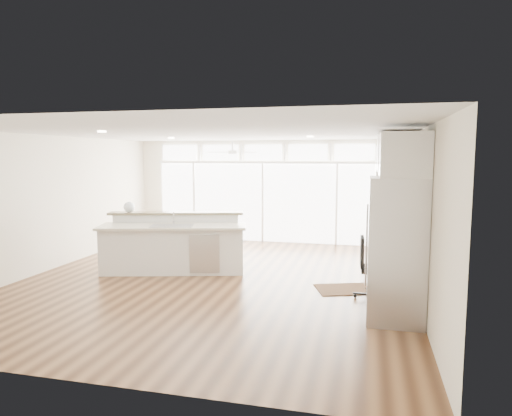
# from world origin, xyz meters

# --- Properties ---
(floor) EXTENTS (7.00, 8.00, 0.02)m
(floor) POSITION_xyz_m (0.00, 0.00, -0.01)
(floor) COLOR #432714
(floor) RESTS_ON ground
(ceiling) EXTENTS (7.00, 8.00, 0.02)m
(ceiling) POSITION_xyz_m (0.00, 0.00, 2.70)
(ceiling) COLOR silver
(ceiling) RESTS_ON wall_back
(wall_back) EXTENTS (7.00, 0.04, 2.70)m
(wall_back) POSITION_xyz_m (0.00, 4.00, 1.35)
(wall_back) COLOR white
(wall_back) RESTS_ON floor
(wall_front) EXTENTS (7.00, 0.04, 2.70)m
(wall_front) POSITION_xyz_m (0.00, -4.00, 1.35)
(wall_front) COLOR white
(wall_front) RESTS_ON floor
(wall_left) EXTENTS (0.04, 8.00, 2.70)m
(wall_left) POSITION_xyz_m (-3.50, 0.00, 1.35)
(wall_left) COLOR white
(wall_left) RESTS_ON floor
(wall_right) EXTENTS (0.04, 8.00, 2.70)m
(wall_right) POSITION_xyz_m (3.50, 0.00, 1.35)
(wall_right) COLOR white
(wall_right) RESTS_ON floor
(glass_wall) EXTENTS (5.80, 0.06, 2.08)m
(glass_wall) POSITION_xyz_m (0.00, 3.94, 1.05)
(glass_wall) COLOR white
(glass_wall) RESTS_ON wall_back
(transom_row) EXTENTS (5.90, 0.06, 0.40)m
(transom_row) POSITION_xyz_m (0.00, 3.94, 2.38)
(transom_row) COLOR white
(transom_row) RESTS_ON wall_back
(desk_window) EXTENTS (0.04, 0.85, 0.85)m
(desk_window) POSITION_xyz_m (3.46, 0.30, 1.55)
(desk_window) COLOR white
(desk_window) RESTS_ON wall_right
(ceiling_fan) EXTENTS (1.16, 1.16, 0.32)m
(ceiling_fan) POSITION_xyz_m (-0.50, 2.80, 2.48)
(ceiling_fan) COLOR white
(ceiling_fan) RESTS_ON ceiling
(recessed_lights) EXTENTS (3.40, 3.00, 0.02)m
(recessed_lights) POSITION_xyz_m (0.00, 0.20, 2.68)
(recessed_lights) COLOR white
(recessed_lights) RESTS_ON ceiling
(oven_cabinet) EXTENTS (0.64, 1.20, 2.50)m
(oven_cabinet) POSITION_xyz_m (3.17, 1.80, 1.25)
(oven_cabinet) COLOR white
(oven_cabinet) RESTS_ON floor
(desk_nook) EXTENTS (0.72, 1.30, 0.76)m
(desk_nook) POSITION_xyz_m (3.13, 0.30, 0.38)
(desk_nook) COLOR white
(desk_nook) RESTS_ON floor
(upper_cabinets) EXTENTS (0.64, 1.30, 0.64)m
(upper_cabinets) POSITION_xyz_m (3.17, 0.30, 2.35)
(upper_cabinets) COLOR white
(upper_cabinets) RESTS_ON wall_right
(refrigerator) EXTENTS (0.76, 0.90, 2.00)m
(refrigerator) POSITION_xyz_m (3.11, -1.35, 1.00)
(refrigerator) COLOR #ACADB1
(refrigerator) RESTS_ON floor
(fridge_cabinet) EXTENTS (0.64, 0.90, 0.60)m
(fridge_cabinet) POSITION_xyz_m (3.17, -1.35, 2.30)
(fridge_cabinet) COLOR white
(fridge_cabinet) RESTS_ON wall_right
(framed_photos) EXTENTS (0.06, 0.22, 0.80)m
(framed_photos) POSITION_xyz_m (3.46, 0.92, 1.40)
(framed_photos) COLOR black
(framed_photos) RESTS_ON wall_right
(kitchen_island) EXTENTS (3.05, 1.79, 1.14)m
(kitchen_island) POSITION_xyz_m (-1.00, 0.36, 0.57)
(kitchen_island) COLOR white
(kitchen_island) RESTS_ON floor
(rug) EXTENTS (1.16, 0.99, 0.01)m
(rug) POSITION_xyz_m (2.38, -0.06, 0.01)
(rug) COLOR #331D10
(rug) RESTS_ON floor
(office_chair) EXTENTS (0.54, 0.50, 1.00)m
(office_chair) POSITION_xyz_m (2.85, -0.48, 0.50)
(office_chair) COLOR black
(office_chair) RESTS_ON floor
(fishbowl) EXTENTS (0.28, 0.28, 0.22)m
(fishbowl) POSITION_xyz_m (-2.02, 0.51, 1.25)
(fishbowl) COLOR silver
(fishbowl) RESTS_ON kitchen_island
(monitor) EXTENTS (0.11, 0.46, 0.38)m
(monitor) POSITION_xyz_m (3.05, 0.30, 0.95)
(monitor) COLOR black
(monitor) RESTS_ON desk_nook
(keyboard) EXTENTS (0.13, 0.34, 0.02)m
(keyboard) POSITION_xyz_m (2.88, 0.30, 0.77)
(keyboard) COLOR silver
(keyboard) RESTS_ON desk_nook
(potted_plant) EXTENTS (0.27, 0.30, 0.23)m
(potted_plant) POSITION_xyz_m (3.17, 1.80, 2.61)
(potted_plant) COLOR #39632A
(potted_plant) RESTS_ON oven_cabinet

